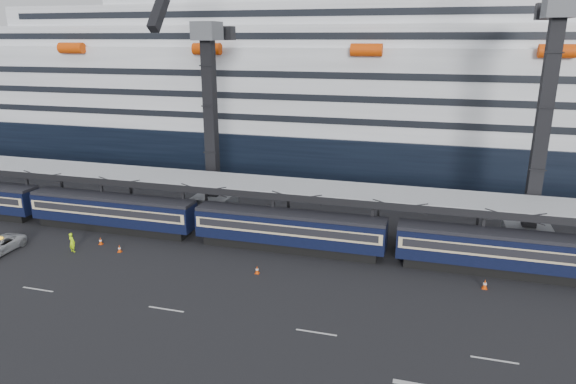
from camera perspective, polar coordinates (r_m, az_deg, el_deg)
name	(u,v)px	position (r m, az deg, el deg)	size (l,w,h in m)	color
ground	(353,309)	(41.31, 7.21, -12.79)	(260.00, 260.00, 0.00)	black
lane_markings	(466,366)	(36.71, 19.15, -17.83)	(111.00, 4.27, 0.02)	beige
train	(322,232)	(50.02, 3.82, -4.47)	(133.05, 3.00, 4.05)	black
canopy	(377,194)	(52.11, 9.83, -0.26)	(130.00, 6.25, 5.53)	#A0A4A9
cruise_ship	(396,91)	(82.24, 11.87, 10.88)	(214.09, 28.84, 34.00)	black
crane_dark_near	(209,114)	(60.26, -8.77, 8.61)	(4.50, 17.75, 35.08)	#4D4F55
crane_dark_mid	(545,114)	(54.62, 26.68, 7.72)	(4.50, 18.24, 39.64)	#4D4F55
worker	(72,242)	(54.97, -22.88, -5.18)	(0.72, 0.47, 1.98)	#BBFF0D
traffic_cone_b	(101,241)	(56.03, -20.11, -5.11)	(0.39, 0.39, 0.79)	#DA4106
traffic_cone_c	(119,248)	(53.49, -18.22, -5.98)	(0.38, 0.38, 0.75)	#DA4106
traffic_cone_d	(257,270)	(46.52, -3.46, -8.61)	(0.38, 0.38, 0.76)	#DA4106
traffic_cone_e	(485,284)	(46.85, 21.03, -9.52)	(0.43, 0.43, 0.86)	#DA4106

